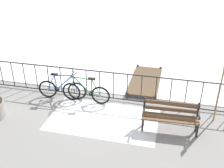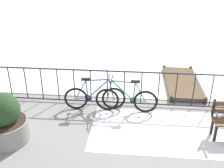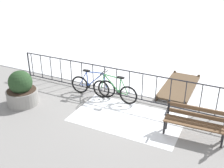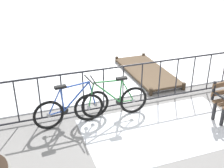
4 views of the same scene
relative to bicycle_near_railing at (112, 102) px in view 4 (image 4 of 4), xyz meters
The scene contains 6 objects.
ground_plane 0.64m from the bicycle_near_railing, 40.02° to the left, with size 160.00×160.00×0.00m, color gray.
snow_patch 1.27m from the bicycle_near_railing, 45.47° to the right, with size 3.35×1.95×0.01m, color white.
railing_fence 0.56m from the bicycle_near_railing, 40.02° to the left, with size 9.06×0.06×1.07m.
bicycle_near_railing is the anchor object (origin of this frame).
bicycle_second 0.88m from the bicycle_near_railing, behind, with size 1.71×0.52×0.97m.
wooden_dock 2.63m from the bicycle_near_railing, 46.61° to the left, with size 1.10×2.64×0.20m.
Camera 4 is at (-2.27, -5.60, 3.46)m, focal length 45.86 mm.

